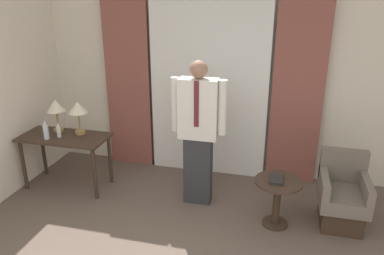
{
  "coord_description": "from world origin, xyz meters",
  "views": [
    {
      "loc": [
        1.0,
        -2.0,
        2.57
      ],
      "look_at": [
        0.02,
        1.94,
        1.06
      ],
      "focal_mm": 35.0,
      "sensor_mm": 36.0,
      "label": 1
    }
  ],
  "objects": [
    {
      "name": "wall_back",
      "position": [
        0.0,
        3.08,
        1.35
      ],
      "size": [
        10.0,
        0.06,
        2.7
      ],
      "color": "silver",
      "rests_on": "ground_plane"
    },
    {
      "name": "curtain_sheer_center",
      "position": [
        0.0,
        2.95,
        1.29
      ],
      "size": [
        1.65,
        0.06,
        2.58
      ],
      "color": "white",
      "rests_on": "ground_plane"
    },
    {
      "name": "table_lamp_left",
      "position": [
        -1.92,
        2.18,
        1.08
      ],
      "size": [
        0.25,
        0.25,
        0.45
      ],
      "color": "#9E7F47",
      "rests_on": "desk"
    },
    {
      "name": "bottle_near_edge",
      "position": [
        -1.8,
        2.0,
        0.81
      ],
      "size": [
        0.06,
        0.06,
        0.19
      ],
      "color": "silver",
      "rests_on": "desk"
    },
    {
      "name": "desk",
      "position": [
        -1.75,
        2.04,
        0.62
      ],
      "size": [
        1.16,
        0.56,
        0.74
      ],
      "color": "#38281E",
      "rests_on": "ground_plane"
    },
    {
      "name": "bottle_by_lamp",
      "position": [
        -1.92,
        1.9,
        0.84
      ],
      "size": [
        0.07,
        0.07,
        0.24
      ],
      "color": "silver",
      "rests_on": "desk"
    },
    {
      "name": "curtain_drape_left",
      "position": [
        -1.2,
        2.95,
        1.29
      ],
      "size": [
        0.67,
        0.06,
        2.58
      ],
      "color": "brown",
      "rests_on": "ground_plane"
    },
    {
      "name": "side_table",
      "position": [
        1.04,
        1.8,
        0.38
      ],
      "size": [
        0.53,
        0.53,
        0.57
      ],
      "color": "#38281E",
      "rests_on": "ground_plane"
    },
    {
      "name": "person",
      "position": [
        0.06,
        2.09,
        0.99
      ],
      "size": [
        0.67,
        0.22,
        1.81
      ],
      "color": "#2D2D33",
      "rests_on": "ground_plane"
    },
    {
      "name": "curtain_drape_right",
      "position": [
        1.2,
        2.95,
        1.29
      ],
      "size": [
        0.67,
        0.06,
        2.58
      ],
      "color": "brown",
      "rests_on": "ground_plane"
    },
    {
      "name": "armchair",
      "position": [
        1.77,
        2.02,
        0.32
      ],
      "size": [
        0.52,
        0.62,
        0.83
      ],
      "color": "#38281E",
      "rests_on": "ground_plane"
    },
    {
      "name": "table_lamp_right",
      "position": [
        -1.59,
        2.18,
        1.08
      ],
      "size": [
        0.25,
        0.25,
        0.45
      ],
      "color": "#9E7F47",
      "rests_on": "desk"
    },
    {
      "name": "book",
      "position": [
        1.02,
        1.79,
        0.58
      ],
      "size": [
        0.14,
        0.21,
        0.03
      ],
      "color": "black",
      "rests_on": "side_table"
    }
  ]
}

